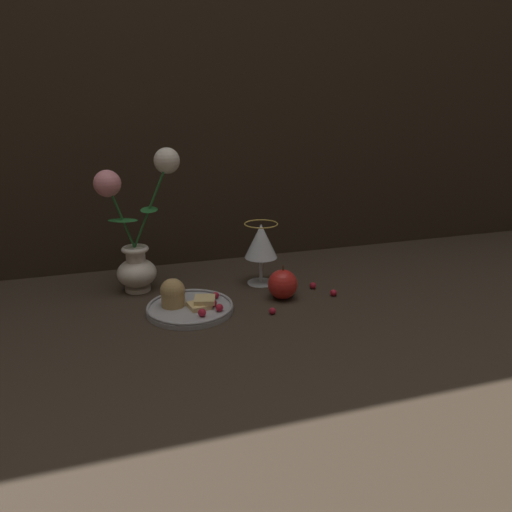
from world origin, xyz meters
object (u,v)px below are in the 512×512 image
vase (137,234)px  plate_with_pastries (186,303)px  wine_glass (261,243)px  apple_beside_vase (283,284)px

vase → plate_with_pastries: bearing=-62.5°
vase → wine_glass: 0.30m
vase → plate_with_pastries: (0.08, -0.16, -0.12)m
plate_with_pastries → wine_glass: 0.25m
wine_glass → apple_beside_vase: wine_glass is taller
plate_with_pastries → wine_glass: size_ratio=1.22×
apple_beside_vase → vase: bearing=153.1°
vase → apple_beside_vase: 0.36m
vase → apple_beside_vase: (0.31, -0.16, -0.10)m
plate_with_pastries → vase: bearing=117.5°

